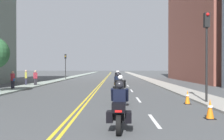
{
  "coord_description": "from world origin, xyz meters",
  "views": [
    {
      "loc": [
        1.7,
        -1.03,
        1.97
      ],
      "look_at": [
        1.4,
        25.5,
        1.76
      ],
      "focal_mm": 38.81,
      "sensor_mm": 36.0,
      "label": 1
    }
  ],
  "objects_px": {
    "traffic_cone_1": "(187,97)",
    "pedestrian_1": "(13,80)",
    "motorcycle_2": "(118,86)",
    "motorcycle_0": "(119,110)",
    "traffic_light_near": "(207,41)",
    "motorcycle_4": "(118,79)",
    "traffic_cone_0": "(210,109)",
    "motorcycle_3": "(118,82)",
    "motorcycle_5": "(117,78)",
    "traffic_light_far": "(65,62)",
    "pedestrian_0": "(26,78)",
    "motorcycle_1": "(120,93)",
    "pedestrian_2": "(35,78)"
  },
  "relations": [
    {
      "from": "motorcycle_3",
      "to": "traffic_cone_1",
      "type": "height_order",
      "value": "motorcycle_3"
    },
    {
      "from": "traffic_cone_0",
      "to": "motorcycle_3",
      "type": "bearing_deg",
      "value": 103.83
    },
    {
      "from": "traffic_light_far",
      "to": "pedestrian_1",
      "type": "xyz_separation_m",
      "value": [
        -0.8,
        -19.56,
        -2.16
      ]
    },
    {
      "from": "motorcycle_2",
      "to": "traffic_light_far",
      "type": "bearing_deg",
      "value": 111.71
    },
    {
      "from": "traffic_cone_1",
      "to": "pedestrian_0",
      "type": "bearing_deg",
      "value": 135.98
    },
    {
      "from": "traffic_light_far",
      "to": "pedestrian_0",
      "type": "height_order",
      "value": "traffic_light_far"
    },
    {
      "from": "motorcycle_5",
      "to": "traffic_cone_1",
      "type": "xyz_separation_m",
      "value": [
        3.63,
        -19.87,
        -0.26
      ]
    },
    {
      "from": "motorcycle_1",
      "to": "traffic_light_near",
      "type": "relative_size",
      "value": 0.42
    },
    {
      "from": "pedestrian_1",
      "to": "motorcycle_5",
      "type": "bearing_deg",
      "value": 88.78
    },
    {
      "from": "motorcycle_2",
      "to": "motorcycle_4",
      "type": "bearing_deg",
      "value": 90.79
    },
    {
      "from": "motorcycle_0",
      "to": "traffic_light_far",
      "type": "distance_m",
      "value": 34.77
    },
    {
      "from": "motorcycle_1",
      "to": "pedestrian_1",
      "type": "height_order",
      "value": "pedestrian_1"
    },
    {
      "from": "motorcycle_5",
      "to": "pedestrian_0",
      "type": "xyz_separation_m",
      "value": [
        -10.12,
        -6.58,
        0.26
      ]
    },
    {
      "from": "pedestrian_2",
      "to": "traffic_cone_1",
      "type": "bearing_deg",
      "value": -91.69
    },
    {
      "from": "motorcycle_4",
      "to": "motorcycle_5",
      "type": "distance_m",
      "value": 4.6
    },
    {
      "from": "traffic_cone_1",
      "to": "traffic_light_far",
      "type": "bearing_deg",
      "value": 113.82
    },
    {
      "from": "motorcycle_4",
      "to": "pedestrian_2",
      "type": "relative_size",
      "value": 1.34
    },
    {
      "from": "motorcycle_2",
      "to": "traffic_cone_1",
      "type": "xyz_separation_m",
      "value": [
        3.72,
        -4.33,
        -0.27
      ]
    },
    {
      "from": "pedestrian_2",
      "to": "motorcycle_0",
      "type": "bearing_deg",
      "value": -110.31
    },
    {
      "from": "motorcycle_4",
      "to": "traffic_cone_0",
      "type": "relative_size",
      "value": 2.97
    },
    {
      "from": "traffic_light_near",
      "to": "traffic_cone_1",
      "type": "bearing_deg",
      "value": -174.65
    },
    {
      "from": "motorcycle_0",
      "to": "traffic_light_far",
      "type": "xyz_separation_m",
      "value": [
        -8.6,
        33.61,
        2.41
      ]
    },
    {
      "from": "pedestrian_0",
      "to": "motorcycle_4",
      "type": "bearing_deg",
      "value": -95.31
    },
    {
      "from": "traffic_cone_1",
      "to": "pedestrian_1",
      "type": "distance_m",
      "value": 15.76
    },
    {
      "from": "motorcycle_2",
      "to": "traffic_light_near",
      "type": "distance_m",
      "value": 6.98
    },
    {
      "from": "pedestrian_0",
      "to": "motorcycle_2",
      "type": "bearing_deg",
      "value": -148.07
    },
    {
      "from": "motorcycle_0",
      "to": "pedestrian_1",
      "type": "distance_m",
      "value": 16.9
    },
    {
      "from": "traffic_light_near",
      "to": "motorcycle_4",
      "type": "bearing_deg",
      "value": 106.98
    },
    {
      "from": "traffic_light_far",
      "to": "motorcycle_2",
      "type": "bearing_deg",
      "value": -69.92
    },
    {
      "from": "traffic_light_near",
      "to": "pedestrian_2",
      "type": "height_order",
      "value": "traffic_light_near"
    },
    {
      "from": "traffic_light_far",
      "to": "pedestrian_2",
      "type": "distance_m",
      "value": 15.21
    },
    {
      "from": "motorcycle_0",
      "to": "pedestrian_1",
      "type": "xyz_separation_m",
      "value": [
        -9.39,
        14.04,
        0.26
      ]
    },
    {
      "from": "motorcycle_3",
      "to": "traffic_cone_1",
      "type": "bearing_deg",
      "value": -71.84
    },
    {
      "from": "motorcycle_0",
      "to": "traffic_light_near",
      "type": "height_order",
      "value": "traffic_light_near"
    },
    {
      "from": "motorcycle_2",
      "to": "traffic_light_far",
      "type": "relative_size",
      "value": 0.51
    },
    {
      "from": "traffic_cone_1",
      "to": "motorcycle_0",
      "type": "bearing_deg",
      "value": -124.88
    },
    {
      "from": "motorcycle_3",
      "to": "pedestrian_2",
      "type": "height_order",
      "value": "pedestrian_2"
    },
    {
      "from": "motorcycle_3",
      "to": "motorcycle_1",
      "type": "bearing_deg",
      "value": -92.18
    },
    {
      "from": "motorcycle_0",
      "to": "motorcycle_4",
      "type": "relative_size",
      "value": 0.98
    },
    {
      "from": "pedestrian_1",
      "to": "pedestrian_0",
      "type": "bearing_deg",
      "value": 135.59
    },
    {
      "from": "traffic_cone_0",
      "to": "traffic_cone_1",
      "type": "bearing_deg",
      "value": 85.75
    },
    {
      "from": "motorcycle_0",
      "to": "traffic_light_near",
      "type": "relative_size",
      "value": 0.45
    },
    {
      "from": "motorcycle_5",
      "to": "traffic_light_near",
      "type": "bearing_deg",
      "value": -80.05
    },
    {
      "from": "motorcycle_0",
      "to": "motorcycle_1",
      "type": "bearing_deg",
      "value": 91.58
    },
    {
      "from": "motorcycle_5",
      "to": "traffic_cone_1",
      "type": "height_order",
      "value": "motorcycle_5"
    },
    {
      "from": "traffic_light_far",
      "to": "traffic_cone_0",
      "type": "bearing_deg",
      "value": -69.22
    },
    {
      "from": "motorcycle_1",
      "to": "motorcycle_3",
      "type": "height_order",
      "value": "motorcycle_3"
    },
    {
      "from": "traffic_light_far",
      "to": "pedestrian_1",
      "type": "height_order",
      "value": "traffic_light_far"
    },
    {
      "from": "motorcycle_4",
      "to": "traffic_cone_0",
      "type": "xyz_separation_m",
      "value": [
        3.28,
        -19.12,
        -0.29
      ]
    },
    {
      "from": "motorcycle_4",
      "to": "traffic_cone_1",
      "type": "xyz_separation_m",
      "value": [
        3.56,
        -15.27,
        -0.29
      ]
    }
  ]
}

